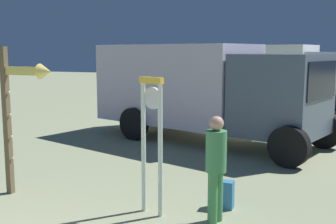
# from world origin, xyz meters

# --- Properties ---
(standing_clock) EXTENTS (0.42, 0.22, 2.10)m
(standing_clock) POSITION_xyz_m (1.11, 2.71, 1.25)
(standing_clock) COLOR silver
(standing_clock) RESTS_ON ground_plane
(arrow_sign) EXTENTS (1.02, 0.26, 2.55)m
(arrow_sign) POSITION_xyz_m (-1.26, 2.69, 1.66)
(arrow_sign) COLOR brown
(arrow_sign) RESTS_ON ground_plane
(person_near_clock) EXTENTS (0.30, 0.30, 1.57)m
(person_near_clock) POSITION_xyz_m (2.10, 2.73, 0.87)
(person_near_clock) COLOR #448E4F
(person_near_clock) RESTS_ON ground_plane
(backpack) EXTENTS (0.29, 0.23, 0.44)m
(backpack) POSITION_xyz_m (2.10, 3.33, 0.22)
(backpack) COLOR teal
(backpack) RESTS_ON ground_plane
(box_truck_near) EXTENTS (6.96, 4.33, 2.65)m
(box_truck_near) POSITION_xyz_m (0.36, 8.15, 1.49)
(box_truck_near) COLOR silver
(box_truck_near) RESTS_ON ground_plane
(box_truck_far) EXTENTS (7.05, 4.20, 2.75)m
(box_truck_far) POSITION_xyz_m (1.68, 16.92, 1.53)
(box_truck_far) COLOR white
(box_truck_far) RESTS_ON ground_plane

